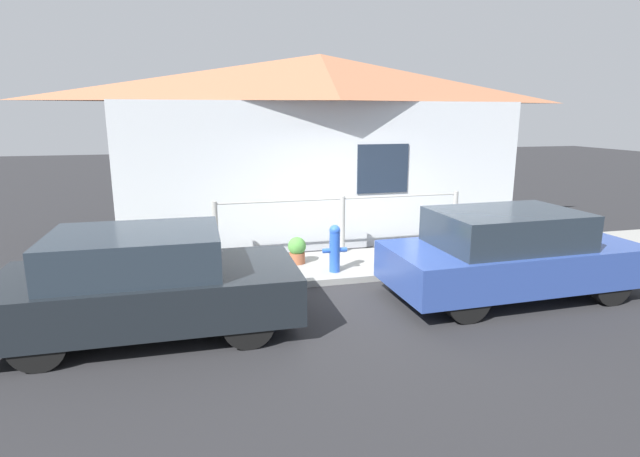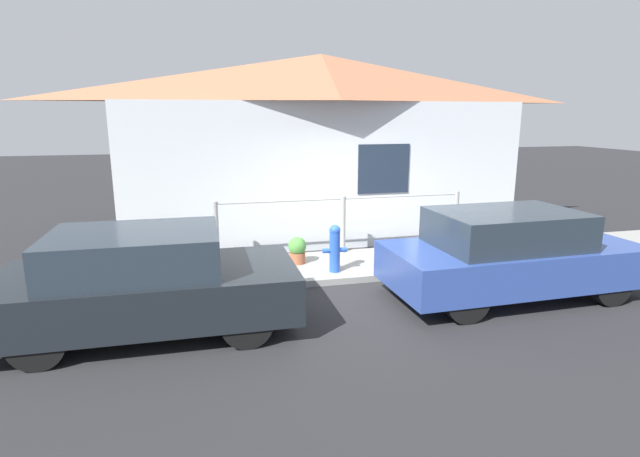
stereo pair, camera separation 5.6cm
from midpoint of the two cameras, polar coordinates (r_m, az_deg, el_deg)
ground_plane at (r=8.40m, az=5.77°, el=-6.16°), size 60.00×60.00×0.00m
sidewalk at (r=9.14m, az=4.00°, el=-4.17°), size 24.00×1.69×0.11m
house at (r=10.93m, az=0.48°, el=15.41°), size 8.74×2.23×3.98m
fence at (r=9.61m, az=2.79°, el=0.80°), size 4.90×0.10×1.11m
car_left at (r=6.70m, az=-18.99°, el=-5.80°), size 3.70×1.75×1.33m
car_right at (r=8.09m, az=21.10°, el=-2.74°), size 3.88×1.74×1.34m
fire_hydrant at (r=8.46m, az=1.89°, el=-2.17°), size 0.42×0.19×0.82m
potted_plant_near_hydrant at (r=8.98m, az=-2.44°, el=-2.44°), size 0.33×0.33×0.48m
potted_plant_by_fence at (r=9.07m, az=-19.40°, el=-2.89°), size 0.40×0.40×0.52m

